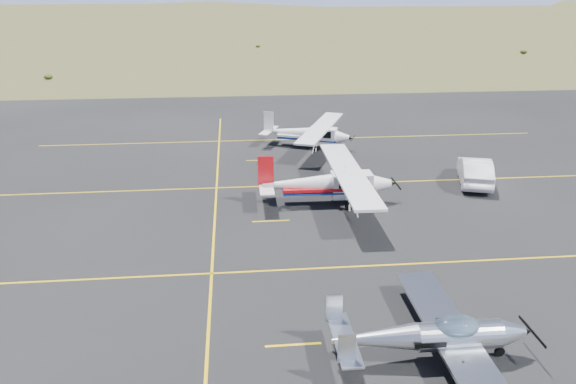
# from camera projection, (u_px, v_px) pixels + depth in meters

# --- Properties ---
(ground) EXTENTS (1600.00, 1600.00, 0.00)m
(ground) POSITION_uv_depth(u_px,v_px,m) (356.00, 290.00, 23.28)
(ground) COLOR #383D1C
(ground) RESTS_ON ground
(apron) EXTENTS (72.00, 72.00, 0.02)m
(apron) POSITION_uv_depth(u_px,v_px,m) (328.00, 223.00, 29.81)
(apron) COLOR black
(apron) RESTS_ON ground
(aircraft_low_wing) EXTENTS (6.55, 9.16, 2.00)m
(aircraft_low_wing) POSITION_uv_depth(u_px,v_px,m) (436.00, 336.00, 18.61)
(aircraft_low_wing) COLOR silver
(aircraft_low_wing) RESTS_ON apron
(aircraft_cessna) EXTENTS (6.90, 11.51, 2.92)m
(aircraft_cessna) POSITION_uv_depth(u_px,v_px,m) (328.00, 182.00, 31.95)
(aircraft_cessna) COLOR silver
(aircraft_cessna) RESTS_ON apron
(aircraft_plain) EXTENTS (7.31, 9.98, 2.59)m
(aircraft_plain) POSITION_uv_depth(u_px,v_px,m) (308.00, 133.00, 43.07)
(aircraft_plain) COLOR white
(aircraft_plain) RESTS_ON apron
(sedan) EXTENTS (3.23, 5.43, 1.69)m
(sedan) POSITION_uv_depth(u_px,v_px,m) (475.00, 171.00, 35.35)
(sedan) COLOR white
(sedan) RESTS_ON apron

